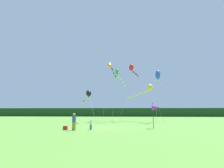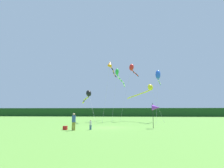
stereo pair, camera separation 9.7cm
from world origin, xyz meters
name	(u,v)px [view 1 (the left image)]	position (x,y,z in m)	size (l,w,h in m)	color
ground_plane	(108,128)	(0.00, 0.00, 0.00)	(120.00, 120.00, 0.00)	#5B9338
distant_treeline	(121,112)	(0.00, 45.00, 1.47)	(108.00, 2.97, 2.93)	#193D19
person_adult	(74,121)	(-3.18, -3.65, 1.00)	(0.39, 0.39, 1.79)	olive
person_child	(91,124)	(-1.55, -2.83, 0.59)	(0.23, 0.23, 1.06)	#334C8C
cooler_box	(65,128)	(-4.25, -3.14, 0.21)	(0.43, 0.33, 0.42)	red
banner_flag_pole	(156,108)	(5.77, -0.45, 2.40)	(0.90, 0.70, 2.95)	black
kite_yellow	(148,89)	(6.15, 12.53, 6.10)	(6.29, 7.31, 7.02)	#B2B2B2
kite_orange	(111,66)	(-1.10, 15.31, 11.35)	(1.77, 11.02, 12.28)	#B2B2B2
kite_black	(88,95)	(-4.38, 8.76, 4.79)	(4.14, 8.09, 5.66)	#B2B2B2
kite_red	(132,68)	(3.30, 15.03, 10.68)	(3.84, 8.59, 11.64)	#B2B2B2
kite_blue	(158,75)	(7.88, 10.81, 8.33)	(2.17, 7.49, 9.42)	#B2B2B2
kite_green	(118,75)	(0.64, 13.10, 8.97)	(2.08, 10.52, 10.12)	#B2B2B2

